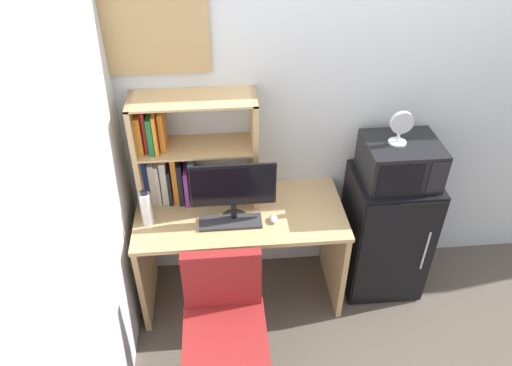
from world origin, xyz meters
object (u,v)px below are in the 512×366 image
(water_bottle, at_px, (146,208))
(desk_fan, at_px, (401,127))
(wall_corkboard, at_px, (150,28))
(computer_mouse, at_px, (273,219))
(keyboard, at_px, (231,222))
(monitor, at_px, (233,189))
(microwave, at_px, (400,161))
(hutch_bookshelf, at_px, (178,154))
(desk_chair, at_px, (225,336))
(mini_fridge, at_px, (385,232))

(water_bottle, distance_m, desk_fan, 1.62)
(desk_fan, distance_m, wall_corkboard, 1.56)
(computer_mouse, relative_size, desk_fan, 0.37)
(keyboard, height_order, water_bottle, water_bottle)
(monitor, xyz_separation_m, desk_fan, (1.02, 0.11, 0.31))
(monitor, xyz_separation_m, microwave, (1.06, 0.12, 0.06))
(computer_mouse, bearing_deg, desk_fan, 10.80)
(wall_corkboard, bearing_deg, desk_fan, -10.37)
(monitor, height_order, wall_corkboard, wall_corkboard)
(hutch_bookshelf, xyz_separation_m, water_bottle, (-0.21, -0.24, -0.23))
(computer_mouse, height_order, desk_chair, desk_chair)
(hutch_bookshelf, bearing_deg, water_bottle, -131.19)
(hutch_bookshelf, bearing_deg, wall_corkboard, 126.66)
(water_bottle, bearing_deg, keyboard, -6.35)
(monitor, relative_size, water_bottle, 2.15)
(desk_fan, bearing_deg, wall_corkboard, 169.63)
(monitor, bearing_deg, wall_corkboard, 138.12)
(keyboard, height_order, mini_fridge, mini_fridge)
(monitor, bearing_deg, computer_mouse, -8.58)
(mini_fridge, bearing_deg, desk_chair, -148.36)
(hutch_bookshelf, xyz_separation_m, desk_fan, (1.35, -0.15, 0.21))
(wall_corkboard, bearing_deg, desk_chair, -71.63)
(keyboard, bearing_deg, mini_fridge, 7.82)
(keyboard, distance_m, desk_fan, 1.19)
(microwave, bearing_deg, monitor, -173.76)
(microwave, relative_size, desk_fan, 2.11)
(desk_fan, relative_size, wall_corkboard, 0.34)
(desk_fan, bearing_deg, hutch_bookshelf, 173.84)
(mini_fridge, xyz_separation_m, desk_chair, (-1.16, -0.71, -0.07))
(hutch_bookshelf, bearing_deg, mini_fridge, -5.88)
(hutch_bookshelf, distance_m, computer_mouse, 0.72)
(monitor, bearing_deg, hutch_bookshelf, 142.11)
(mini_fridge, bearing_deg, desk_fan, -177.10)
(water_bottle, height_order, mini_fridge, water_bottle)
(mini_fridge, distance_m, desk_fan, 0.85)
(mini_fridge, height_order, desk_fan, desk_fan)
(monitor, xyz_separation_m, computer_mouse, (0.24, -0.04, -0.22))
(keyboard, xyz_separation_m, mini_fridge, (1.09, 0.15, -0.31))
(keyboard, relative_size, microwave, 0.84)
(computer_mouse, bearing_deg, mini_fridge, 10.40)
(hutch_bookshelf, relative_size, desk_fan, 3.44)
(water_bottle, relative_size, desk_chair, 0.27)
(hutch_bookshelf, xyz_separation_m, microwave, (1.39, -0.14, -0.04))
(hutch_bookshelf, distance_m, microwave, 1.40)
(hutch_bookshelf, height_order, desk_fan, hutch_bookshelf)
(water_bottle, relative_size, microwave, 0.53)
(hutch_bookshelf, bearing_deg, monitor, -37.89)
(hutch_bookshelf, xyz_separation_m, desk_chair, (0.24, -0.86, -0.71))
(hutch_bookshelf, height_order, keyboard, hutch_bookshelf)
(water_bottle, distance_m, desk_chair, 0.90)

